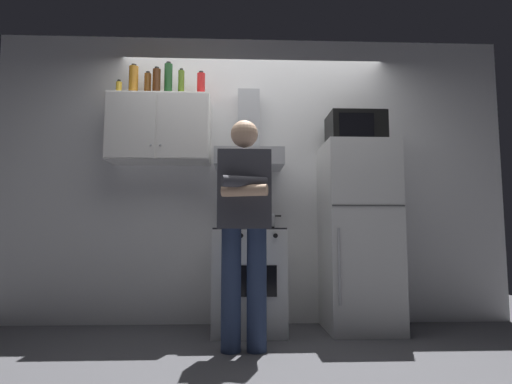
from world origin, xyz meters
TOP-DOWN VIEW (x-y plane):
  - ground_plane at (0.00, 0.00)m, footprint 7.00×7.00m
  - back_wall_tiled at (0.00, 0.60)m, footprint 4.80×0.10m
  - upper_cabinet at (-0.85, 0.37)m, footprint 0.90×0.37m
  - stove_oven at (-0.05, 0.25)m, footprint 0.60×0.62m
  - range_hood at (-0.05, 0.38)m, footprint 0.60×0.44m
  - refrigerator at (0.90, 0.25)m, footprint 0.60×0.62m
  - microwave at (0.90, 0.27)m, footprint 0.48×0.37m
  - person_standing at (-0.10, -0.36)m, footprint 0.38×0.33m
  - cooking_pot at (0.08, 0.13)m, footprint 0.27×0.17m
  - bottle_rum_dark at (-0.89, 0.36)m, footprint 0.07×0.07m
  - bottle_olive_oil at (-0.67, 0.36)m, footprint 0.06×0.06m
  - bottle_soda_red at (-0.49, 0.36)m, footprint 0.07×0.07m
  - bottle_liquor_amber at (-1.10, 0.36)m, footprint 0.08×0.08m
  - bottle_wine_green at (-0.78, 0.36)m, footprint 0.07×0.07m
  - bottle_spice_jar at (-1.22, 0.35)m, footprint 0.05×0.05m
  - bottle_beer_brown at (-0.98, 0.39)m, footprint 0.06×0.06m

SIDE VIEW (x-z plane):
  - ground_plane at x=0.00m, z-range 0.00..0.00m
  - stove_oven at x=-0.05m, z-range 0.00..0.87m
  - refrigerator at x=0.90m, z-range 0.00..1.60m
  - person_standing at x=-0.10m, z-range 0.08..1.72m
  - cooking_pot at x=0.08m, z-range 0.87..0.98m
  - back_wall_tiled at x=0.00m, z-range 0.00..2.70m
  - range_hood at x=-0.05m, z-range 1.22..1.97m
  - microwave at x=0.90m, z-range 1.60..1.88m
  - upper_cabinet at x=-0.85m, z-range 1.45..2.05m
  - bottle_spice_jar at x=-1.22m, z-range 2.04..2.19m
  - bottle_soda_red at x=-0.49m, z-range 2.04..2.29m
  - bottle_beer_brown at x=-0.98m, z-range 2.04..2.29m
  - bottle_olive_oil at x=-0.67m, z-range 2.04..2.31m
  - bottle_rum_dark at x=-0.89m, z-range 2.04..2.32m
  - bottle_liquor_amber at x=-1.10m, z-range 2.04..2.34m
  - bottle_wine_green at x=-0.78m, z-range 2.04..2.37m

